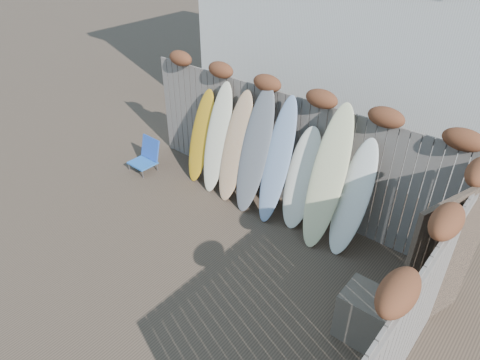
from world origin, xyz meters
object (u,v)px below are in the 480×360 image
Objects in this scene: beach_chair at (146,156)px; lattice_panel at (440,265)px; wooden_crate at (365,316)px; surfboard_0 at (201,137)px.

lattice_panel reaches higher than beach_chair.
surfboard_0 is (-4.07, 1.39, 0.52)m from wooden_crate.
wooden_crate is 4.33m from surfboard_0.
beach_chair is 5.68m from lattice_panel.
wooden_crate is 1.07m from lattice_panel.
wooden_crate reaches higher than beach_chair.
surfboard_0 is (1.05, 0.51, 0.57)m from beach_chair.
wooden_crate is at bearing -109.33° from lattice_panel.
surfboard_0 reaches higher than wooden_crate.
wooden_crate is 0.34× the size of lattice_panel.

